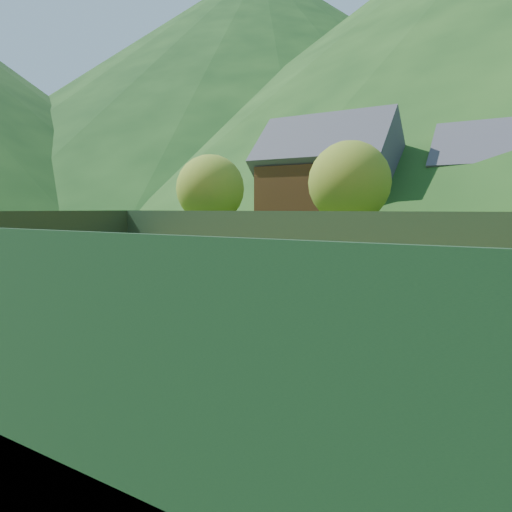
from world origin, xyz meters
The scene contains 42 objects.
ground centered at (0.00, 0.00, 0.00)m, with size 400.00×400.00×0.00m, color #34571B.
clay_court centered at (0.00, 0.00, 0.01)m, with size 40.00×24.00×0.02m, color #C25C1F.
mountain_far_left centered at (-90.00, 150.00, 50.00)m, with size 260.00×260.00×100.00m, color black.
coach centered at (-3.25, -2.13, 1.00)m, with size 0.72×0.47×1.97m, color #1B59B2.
student_a centered at (1.30, 1.53, 0.82)m, with size 0.78×0.61×1.61m, color orange.
student_b centered at (4.60, 1.59, 0.81)m, with size 0.92×0.38×1.58m, color orange.
student_c centered at (4.55, 2.30, 0.70)m, with size 0.67×0.43×1.36m, color orange.
tennis_ball_0 centered at (-5.15, -5.91, 0.05)m, with size 0.07×0.07×0.07m, color #D2E726.
tennis_ball_1 centered at (-2.55, -7.22, 0.05)m, with size 0.07×0.07×0.07m, color #D2E726.
tennis_ball_2 centered at (0.66, -5.62, 0.05)m, with size 0.07×0.07×0.07m, color #D2E726.
tennis_ball_3 centered at (1.45, -5.20, 0.05)m, with size 0.07×0.07×0.07m, color #D2E726.
tennis_ball_4 centered at (-7.74, -4.85, 0.05)m, with size 0.07×0.07×0.07m, color #D2E726.
tennis_ball_5 centered at (-0.54, -9.40, 0.05)m, with size 0.07×0.07×0.07m, color #D2E726.
tennis_ball_6 centered at (-2.49, -5.89, 0.05)m, with size 0.07×0.07×0.07m, color #D2E726.
tennis_ball_7 centered at (0.52, -6.09, 0.05)m, with size 0.07×0.07×0.07m, color #D2E726.
tennis_ball_8 centered at (-6.12, -5.35, 0.05)m, with size 0.07×0.07×0.07m, color #D2E726.
tennis_ball_9 centered at (-1.35, -7.68, 0.05)m, with size 0.07×0.07×0.07m, color #D2E726.
tennis_ball_11 centered at (-7.87, -2.98, 0.05)m, with size 0.07×0.07×0.07m, color #D2E726.
tennis_ball_12 centered at (-3.61, -6.62, 0.05)m, with size 0.07×0.07×0.07m, color #D2E726.
tennis_ball_13 centered at (5.65, -7.68, 0.05)m, with size 0.07×0.07×0.07m, color #D2E726.
tennis_ball_14 centered at (1.23, -2.58, 0.05)m, with size 0.07×0.07×0.07m, color #D2E726.
tennis_ball_15 centered at (-5.53, -4.70, 0.05)m, with size 0.07×0.07×0.07m, color #D2E726.
tennis_ball_16 centered at (3.79, -3.70, 0.05)m, with size 0.07×0.07×0.07m, color #D2E726.
tennis_ball_17 centered at (3.47, -6.54, 0.05)m, with size 0.07×0.07×0.07m, color #D2E726.
tennis_ball_18 centered at (6.03, -1.68, 0.05)m, with size 0.07×0.07×0.07m, color #D2E726.
tennis_ball_19 centered at (-9.41, -1.47, 0.05)m, with size 0.07×0.07×0.07m, color #D2E726.
tennis_ball_20 centered at (-7.68, -4.81, 0.05)m, with size 0.07×0.07×0.07m, color #D2E726.
tennis_ball_21 centered at (0.67, -9.40, 0.05)m, with size 0.07×0.07×0.07m, color #D2E726.
tennis_ball_22 centered at (-0.73, -5.61, 0.05)m, with size 0.07×0.07×0.07m, color #D2E726.
tennis_ball_24 centered at (-3.05, -5.08, 0.05)m, with size 0.07×0.07×0.07m, color #D2E726.
tennis_ball_25 centered at (-5.15, -6.77, 0.05)m, with size 0.07×0.07×0.07m, color #D2E726.
tennis_ball_26 centered at (-6.30, -2.44, 0.05)m, with size 0.07×0.07×0.07m, color #D2E726.
tennis_ball_27 centered at (-1.78, -4.14, 0.05)m, with size 0.07×0.07×0.07m, color #D2E726.
tennis_ball_29 centered at (-5.11, -0.90, 0.05)m, with size 0.07×0.07×0.07m, color #D2E726.
court_lines centered at (0.00, 0.00, 0.02)m, with size 23.83×11.03×0.00m.
tennis_net centered at (0.00, 0.00, 0.52)m, with size 0.10×12.07×1.10m.
perimeter_fence centered at (0.00, 0.00, 1.27)m, with size 40.40×24.24×3.00m.
ball_hopper centered at (-8.60, -4.12, 0.77)m, with size 0.57×0.57×1.00m.
chalet_left centered at (-10.00, 30.00, 5.65)m, with size 13.80×9.93×12.92m.
chalet_mid centered at (6.00, 34.00, 4.99)m, with size 12.65×8.82×11.45m.
tree_a centered at (-16.00, 18.00, 4.87)m, with size 6.00×6.00×7.88m.
tree_b centered at (-4.00, 20.00, 5.19)m, with size 6.40×6.40×8.40m.
Camera 1 is at (8.59, -14.30, 3.20)m, focal length 32.00 mm.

